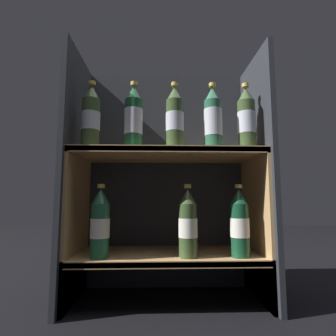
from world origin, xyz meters
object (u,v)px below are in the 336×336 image
Objects in this scene: bottle_upper_front_1 at (133,119)px; bottle_lower_front_1 at (188,224)px; bottle_upper_front_2 at (175,119)px; bottle_upper_front_3 at (213,120)px; bottle_lower_front_2 at (240,224)px; bottle_upper_front_0 at (91,118)px; bottle_upper_front_4 at (247,120)px; bottle_lower_front_0 at (100,224)px.

bottle_lower_front_1 is at bearing 0.00° from bottle_upper_front_1.
bottle_upper_front_1 is 1.00× the size of bottle_upper_front_2.
bottle_lower_front_2 is at bearing 0.00° from bottle_upper_front_3.
bottle_upper_front_4 is (0.59, -0.00, -0.00)m from bottle_upper_front_0.
bottle_upper_front_2 reaches higher than bottle_lower_front_1.
bottle_upper_front_3 is 0.40m from bottle_lower_front_1.
bottle_upper_front_1 is 0.30m from bottle_upper_front_3.
bottle_upper_front_4 is (0.43, -0.00, 0.00)m from bottle_upper_front_1.
bottle_upper_front_3 is 0.13m from bottle_upper_front_4.
bottle_upper_front_3 and bottle_upper_front_4 have the same top height.
bottle_upper_front_3 is at bearing 180.00° from bottle_lower_front_2.
bottle_upper_front_0 reaches higher than bottle_lower_front_1.
bottle_upper_front_0 is at bearing 180.00° from bottle_upper_front_2.
bottle_upper_front_4 is 1.00× the size of bottle_lower_front_2.
bottle_upper_front_3 is at bearing -0.00° from bottle_upper_front_1.
bottle_lower_front_2 is (0.55, -0.00, -0.39)m from bottle_upper_front_0.
bottle_upper_front_0 is 0.32m from bottle_upper_front_2.
bottle_lower_front_1 and bottle_lower_front_2 have the same top height.
bottle_lower_front_0 is 1.00× the size of bottle_lower_front_1.
bottle_upper_front_3 is at bearing -0.00° from bottle_upper_front_0.
bottle_upper_front_1 is 1.00× the size of bottle_lower_front_1.
bottle_upper_front_2 is at bearing 180.00° from bottle_upper_front_3.
bottle_upper_front_2 is 1.00× the size of bottle_upper_front_3.
bottle_upper_front_4 is 1.00× the size of bottle_lower_front_1.
bottle_lower_front_1 is (-0.23, 0.00, -0.39)m from bottle_upper_front_4.
bottle_upper_front_3 is (0.46, -0.00, -0.00)m from bottle_upper_front_0.
bottle_upper_front_4 is at bearing -0.00° from bottle_upper_front_2.
bottle_upper_front_4 reaches higher than bottle_lower_front_1.
bottle_upper_front_1 and bottle_upper_front_4 have the same top height.
bottle_lower_front_0 is (0.05, 0.00, -0.39)m from bottle_upper_front_0.
bottle_lower_front_1 is at bearing 0.00° from bottle_upper_front_2.
bottle_upper_front_0 is 1.00× the size of bottle_lower_front_0.
bottle_upper_front_0 is 0.59m from bottle_upper_front_4.
bottle_lower_front_1 is (0.20, 0.00, -0.39)m from bottle_upper_front_1.
bottle_upper_front_1 is 1.00× the size of bottle_upper_front_4.
bottle_upper_front_2 is (0.16, 0.00, 0.00)m from bottle_upper_front_1.
bottle_upper_front_3 is 1.00× the size of bottle_lower_front_2.
bottle_upper_front_4 is 0.45m from bottle_lower_front_1.
bottle_upper_front_4 is 0.39m from bottle_lower_front_2.
bottle_upper_front_1 is 0.55m from bottle_lower_front_2.
bottle_upper_front_2 is 0.46m from bottle_lower_front_2.
bottle_upper_front_0 is 0.68m from bottle_lower_front_2.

